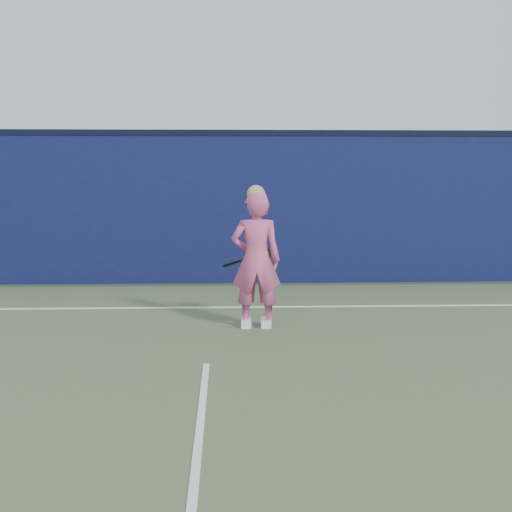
{
  "coord_description": "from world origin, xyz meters",
  "views": [
    {
      "loc": [
        0.2,
        -5.78,
        1.84
      ],
      "look_at": [
        0.56,
        2.73,
        0.87
      ],
      "focal_mm": 50.0,
      "sensor_mm": 36.0,
      "label": 1
    }
  ],
  "objects": [
    {
      "name": "ground",
      "position": [
        0.0,
        0.0,
        0.0
      ],
      "size": [
        80.0,
        80.0,
        0.0
      ],
      "primitive_type": "plane",
      "color": "#2C472C",
      "rests_on": "ground"
    },
    {
      "name": "racket",
      "position": [
        0.58,
        3.19,
        0.82
      ],
      "size": [
        0.63,
        0.19,
        0.34
      ],
      "rotation": [
        0.0,
        0.0,
        0.07
      ],
      "color": "black",
      "rests_on": "ground"
    },
    {
      "name": "player",
      "position": [
        0.56,
        2.73,
        0.83
      ],
      "size": [
        0.61,
        0.41,
        1.72
      ],
      "rotation": [
        0.0,
        0.0,
        3.12
      ],
      "color": "#D15185",
      "rests_on": "ground"
    },
    {
      "name": "court_lines",
      "position": [
        0.0,
        -0.33,
        0.01
      ],
      "size": [
        11.0,
        12.04,
        0.01
      ],
      "color": "white",
      "rests_on": "court_surface"
    },
    {
      "name": "wall_cap",
      "position": [
        0.0,
        6.5,
        2.55
      ],
      "size": [
        24.0,
        0.42,
        0.1
      ],
      "primitive_type": "cube",
      "color": "black",
      "rests_on": "backstop_wall"
    },
    {
      "name": "court_surface",
      "position": [
        0.0,
        -2.0,
        0.0
      ],
      "size": [
        11.0,
        16.0,
        0.01
      ],
      "primitive_type": "cube",
      "color": "#4C5937",
      "rests_on": "ground"
    },
    {
      "name": "backstop_wall",
      "position": [
        0.0,
        6.5,
        1.25
      ],
      "size": [
        24.0,
        0.4,
        2.5
      ],
      "primitive_type": "cube",
      "color": "#0D123A",
      "rests_on": "ground"
    }
  ]
}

